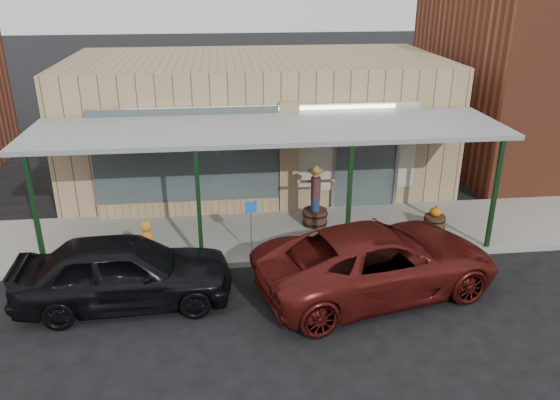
{
  "coord_description": "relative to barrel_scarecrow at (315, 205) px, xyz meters",
  "views": [
    {
      "loc": [
        -1.2,
        -9.76,
        6.66
      ],
      "look_at": [
        0.17,
        2.6,
        1.51
      ],
      "focal_mm": 35.0,
      "sensor_mm": 36.0,
      "label": 1
    }
  ],
  "objects": [
    {
      "name": "awning",
      "position": [
        -1.3,
        -0.39,
        2.27
      ],
      "size": [
        12.0,
        3.0,
        3.04
      ],
      "color": "gray",
      "rests_on": "ground"
    },
    {
      "name": "car_maroon",
      "position": [
        0.85,
        -3.31,
        0.03
      ],
      "size": [
        5.96,
        3.76,
        1.53
      ],
      "primitive_type": "imported",
      "rotation": [
        0.0,
        0.0,
        1.81
      ],
      "color": "#561411",
      "rests_on": "ground"
    },
    {
      "name": "parked_sedan",
      "position": [
        -4.7,
        -3.2,
        0.04
      ],
      "size": [
        4.65,
        2.02,
        1.56
      ],
      "rotation": [
        0.0,
        0.0,
        1.61
      ],
      "color": "black",
      "rests_on": "ground"
    },
    {
      "name": "ground",
      "position": [
        -1.3,
        -3.95,
        -0.74
      ],
      "size": [
        120.0,
        120.0,
        0.0
      ],
      "primitive_type": "plane",
      "color": "black",
      "rests_on": "ground"
    },
    {
      "name": "block_buildings_near",
      "position": [
        0.7,
        5.25,
        3.02
      ],
      "size": [
        61.0,
        8.0,
        8.0
      ],
      "color": "brown",
      "rests_on": "ground"
    },
    {
      "name": "storefront",
      "position": [
        -1.3,
        4.21,
        1.35
      ],
      "size": [
        12.0,
        6.25,
        4.2
      ],
      "color": "tan",
      "rests_on": "ground"
    },
    {
      "name": "barrel_scarecrow",
      "position": [
        0.0,
        0.0,
        0.0
      ],
      "size": [
        1.06,
        0.73,
        1.75
      ],
      "rotation": [
        0.0,
        0.0,
        -0.08
      ],
      "color": "#452A1B",
      "rests_on": "sidewalk"
    },
    {
      "name": "barrel_pumpkin",
      "position": [
        3.23,
        -0.63,
        -0.35
      ],
      "size": [
        0.77,
        0.77,
        0.68
      ],
      "rotation": [
        0.0,
        0.0,
        0.43
      ],
      "color": "#452A1B",
      "rests_on": "sidewalk"
    },
    {
      "name": "handicap_sign",
      "position": [
        -1.87,
        -1.55,
        0.32
      ],
      "size": [
        0.29,
        0.07,
        1.42
      ],
      "rotation": [
        0.0,
        0.0,
        0.17
      ],
      "color": "gray",
      "rests_on": "sidewalk"
    },
    {
      "name": "sidewalk",
      "position": [
        -1.3,
        -0.35,
        -0.67
      ],
      "size": [
        40.0,
        3.2,
        0.15
      ],
      "primitive_type": "cube",
      "color": "gray",
      "rests_on": "ground"
    }
  ]
}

